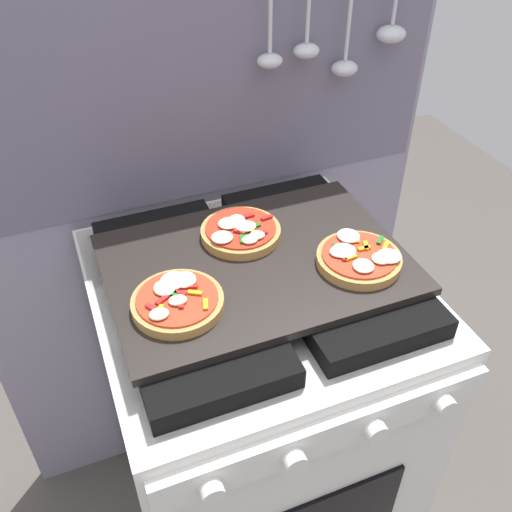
# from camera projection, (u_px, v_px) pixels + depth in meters

# --- Properties ---
(ground_plane) EXTENTS (4.00, 4.00, 0.00)m
(ground_plane) POSITION_uv_depth(u_px,v_px,m) (256.00, 510.00, 1.61)
(ground_plane) COLOR #4C4742
(kitchen_backsplash) EXTENTS (1.10, 0.09, 1.55)m
(kitchen_backsplash) POSITION_uv_depth(u_px,v_px,m) (205.00, 220.00, 1.36)
(kitchen_backsplash) COLOR gray
(kitchen_backsplash) RESTS_ON ground_plane
(stove) EXTENTS (0.60, 0.64, 0.90)m
(stove) POSITION_uv_depth(u_px,v_px,m) (256.00, 415.00, 1.33)
(stove) COLOR white
(stove) RESTS_ON ground_plane
(baking_tray) EXTENTS (0.54, 0.38, 0.02)m
(baking_tray) POSITION_uv_depth(u_px,v_px,m) (256.00, 264.00, 1.04)
(baking_tray) COLOR black
(baking_tray) RESTS_ON stove
(pizza_left) EXTENTS (0.15, 0.15, 0.03)m
(pizza_left) POSITION_uv_depth(u_px,v_px,m) (177.00, 300.00, 0.93)
(pizza_left) COLOR #C18947
(pizza_left) RESTS_ON baking_tray
(pizza_right) EXTENTS (0.15, 0.15, 0.03)m
(pizza_right) POSITION_uv_depth(u_px,v_px,m) (359.00, 258.00, 1.02)
(pizza_right) COLOR #C18947
(pizza_right) RESTS_ON baking_tray
(pizza_center) EXTENTS (0.15, 0.15, 0.03)m
(pizza_center) POSITION_uv_depth(u_px,v_px,m) (240.00, 231.00, 1.08)
(pizza_center) COLOR #C18947
(pizza_center) RESTS_ON baking_tray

